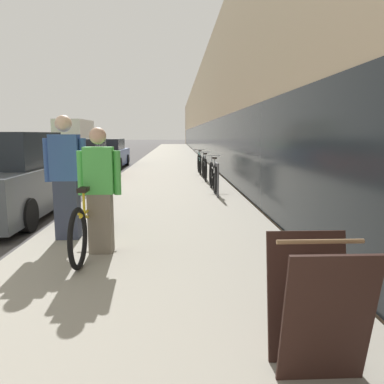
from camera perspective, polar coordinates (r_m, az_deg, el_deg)
The scene contains 14 objects.
sidewalk_slab at distance 24.41m, azimuth -3.09°, elevation 4.98°, with size 3.89×70.00×0.15m.
storefront_facade at distance 33.08m, azimuth 9.42°, elevation 11.30°, with size 10.01×70.00×6.42m.
tandem_bicycle at distance 5.44m, azimuth -14.52°, elevation -3.86°, with size 0.52×2.65×0.91m.
person_rider at distance 5.01m, azimuth -13.87°, elevation 0.17°, with size 0.56×0.22×1.64m.
person_bystander at distance 5.82m, azimuth -18.64°, elevation 2.07°, with size 0.62×0.24×1.83m.
bike_rack_hoop at distance 9.49m, azimuth 3.80°, elevation 2.50°, with size 0.05×0.60×0.84m.
cruiser_bike_nearest at distance 10.44m, azimuth 3.22°, elevation 2.47°, with size 0.52×1.83×0.96m.
cruiser_bike_middle at distance 12.94m, azimuth 1.90°, elevation 3.68°, with size 0.52×1.72×0.95m.
cruiser_bike_farthest at distance 15.01m, azimuth 1.13°, elevation 4.40°, with size 0.52×1.80×0.95m.
sandwich_board_sign at distance 2.67m, azimuth 18.49°, elevation -16.13°, with size 0.56×0.56×0.90m.
parked_sedan_curbside at distance 8.56m, azimuth -25.85°, elevation 1.73°, with size 1.79×4.37×1.74m.
vintage_roadster_curbside at distance 14.19m, azimuth -16.59°, elevation 4.41°, with size 1.84×4.22×1.53m.
parked_sedan_far at distance 19.57m, azimuth -12.69°, elevation 5.59°, with size 1.73×4.62×1.46m.
moving_truck at distance 34.35m, azimuth -17.22°, elevation 8.03°, with size 2.33×6.84×2.90m.
Camera 1 is at (6.17, -3.36, 1.70)m, focal length 35.00 mm.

